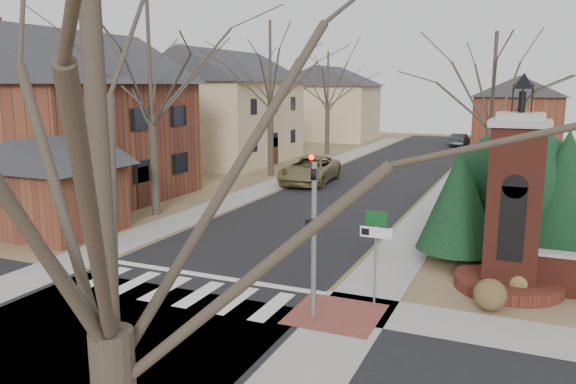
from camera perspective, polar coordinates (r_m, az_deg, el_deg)
The scene contains 28 objects.
ground at distance 16.86m, azimuth -12.23°, elevation -10.77°, with size 120.00×120.00×0.00m, color brown.
main_street at distance 36.40m, azimuth 8.27°, elevation 1.03°, with size 8.00×70.00×0.01m, color black.
cross_street at distance 14.74m, azimuth -19.22°, elevation -14.39°, with size 120.00×8.00×0.01m, color black.
crosswalk_zone at distance 17.47m, azimuth -10.69°, elevation -9.90°, with size 8.00×2.20×0.02m, color silver.
stop_bar at distance 18.65m, azimuth -8.09°, elevation -8.46°, with size 8.00×0.35×0.02m, color silver.
sidewalk_right_main at distance 35.43m, azimuth 16.41°, elevation 0.43°, with size 2.00×60.00×0.02m, color gray.
sidewalk_left at distance 38.06m, azimuth 0.70°, elevation 1.57°, with size 2.00×60.00×0.02m, color gray.
curb_apron at distance 15.63m, azimuth 4.86°, elevation -12.28°, with size 2.40×2.40×0.02m, color brown.
traffic_signal_pole at distance 14.58m, azimuth 2.62°, elevation -3.27°, with size 0.28×0.41×4.50m.
sign_post at distance 15.67m, azimuth 8.89°, elevation -4.80°, with size 0.90×0.07×2.75m.
brick_gate_monument at distance 18.09m, azimuth 21.88°, elevation -2.64°, with size 3.20×3.20×6.47m.
house_brick_left at distance 31.82m, azimuth -21.31°, elevation 7.45°, with size 9.80×11.80×9.42m.
house_stucco_left at distance 45.77m, azimuth -6.56°, elevation 8.84°, with size 9.80×12.80×9.28m.
garage_left at distance 25.03m, azimuth -22.40°, elevation 1.05°, with size 4.80×4.80×4.29m.
house_distant_left at distance 64.31m, azimuth 4.11°, elevation 9.13°, with size 10.80×8.80×8.53m.
house_distant_right at distance 60.71m, azimuth 22.38°, elevation 7.69°, with size 8.80×8.80×7.30m.
evergreen_near at distance 20.13m, azimuth 16.99°, elevation -0.63°, with size 2.80×2.80×4.10m.
evergreen_mid at distance 21.18m, azimuth 26.30°, elevation 0.09°, with size 3.40×3.40×4.70m.
evergreen_mass at distance 22.47m, azimuth 22.30°, elevation 0.44°, with size 4.80×4.80×4.80m, color black.
bare_tree_0 at distance 27.15m, azimuth -13.95°, elevation 13.82°, with size 8.05×8.05×11.15m.
bare_tree_1 at distance 38.34m, azimuth -1.82°, elevation 13.67°, with size 8.40×8.40×11.64m.
bare_tree_2 at distance 50.54m, azimuth 4.08°, elevation 11.82°, with size 7.35×7.35×10.19m.
bare_tree_3 at distance 28.71m, azimuth 20.22°, elevation 11.29°, with size 7.00×7.00×9.70m.
bare_tree_4 at distance 4.93m, azimuth -19.19°, elevation 12.76°, with size 6.65×6.65×9.21m.
pickup_truck at distance 35.58m, azimuth 2.23°, elevation 2.27°, with size 2.79×6.05×1.68m, color olive.
distant_car at distance 59.59m, azimuth 17.04°, elevation 5.08°, with size 1.38×3.95×1.30m, color #313439.
dry_shrub_left at distance 16.67m, azimuth 19.84°, elevation -9.79°, with size 0.90×0.90×0.90m, color brown.
dry_shrub_right at distance 18.17m, azimuth 22.41°, elevation -8.32°, with size 0.86×0.86×0.86m, color brown.
Camera 1 is at (9.30, -12.65, 6.14)m, focal length 35.00 mm.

